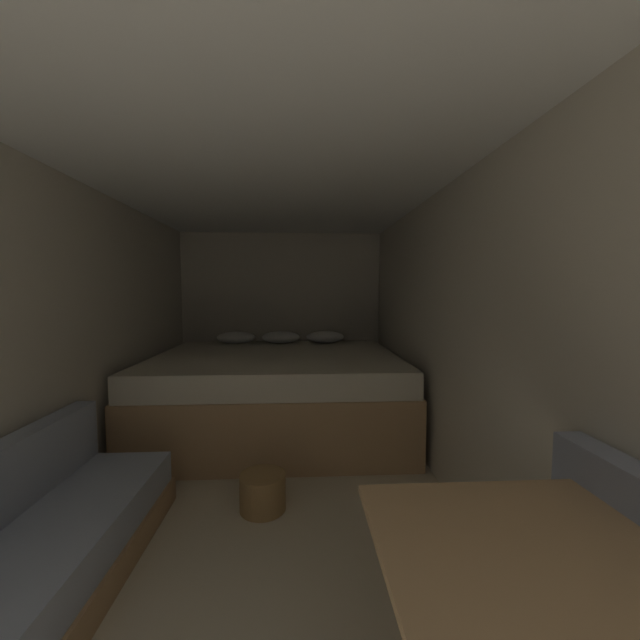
# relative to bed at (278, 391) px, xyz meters

# --- Properties ---
(ground_plane) EXTENTS (7.04, 7.04, 0.00)m
(ground_plane) POSITION_rel_bed_xyz_m (0.00, -1.49, -0.40)
(ground_plane) COLOR beige
(wall_back) EXTENTS (2.60, 0.05, 2.14)m
(wall_back) POSITION_rel_bed_xyz_m (0.00, 1.05, 0.67)
(wall_back) COLOR beige
(wall_back) RESTS_ON ground
(wall_left) EXTENTS (0.05, 5.04, 2.14)m
(wall_left) POSITION_rel_bed_xyz_m (-1.27, -1.49, 0.67)
(wall_left) COLOR beige
(wall_left) RESTS_ON ground
(wall_right) EXTENTS (0.05, 5.04, 2.14)m
(wall_right) POSITION_rel_bed_xyz_m (1.27, -1.49, 0.67)
(wall_right) COLOR beige
(wall_right) RESTS_ON ground
(ceiling_slab) EXTENTS (2.60, 5.04, 0.05)m
(ceiling_slab) POSITION_rel_bed_xyz_m (0.00, -1.49, 1.76)
(ceiling_slab) COLOR white
(ceiling_slab) RESTS_ON wall_left
(bed) EXTENTS (2.38, 1.98, 0.92)m
(bed) POSITION_rel_bed_xyz_m (0.00, 0.00, 0.00)
(bed) COLOR tan
(bed) RESTS_ON ground
(dinette_table) EXTENTS (0.78, 0.72, 0.77)m
(dinette_table) POSITION_rel_bed_xyz_m (0.80, -2.93, 0.28)
(dinette_table) COLOR tan
(dinette_table) RESTS_ON ground
(wicker_basket) EXTENTS (0.29, 0.29, 0.23)m
(wicker_basket) POSITION_rel_bed_xyz_m (-0.02, -1.40, -0.28)
(wicker_basket) COLOR olive
(wicker_basket) RESTS_ON ground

